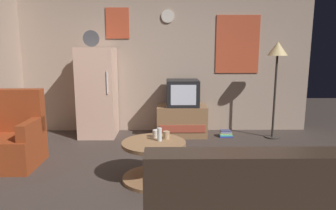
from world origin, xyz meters
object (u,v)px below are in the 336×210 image
Objects in this scene: wine_glass at (160,134)px; crt_tv at (183,93)px; mug_ceramic_white at (156,134)px; armchair at (12,139)px; standing_lamp at (277,56)px; book_stack at (225,134)px; mug_ceramic_tan at (166,135)px; coffee_table at (154,161)px; tv_stand at (182,120)px; fridge at (98,92)px.

crt_tv is at bearing 78.51° from wine_glass.
mug_ceramic_white is 0.09× the size of armchair.
armchair is (-3.77, -1.18, -1.02)m from standing_lamp.
book_stack is at bearing -7.58° from crt_tv.
mug_ceramic_tan is 1.96m from book_stack.
coffee_table is at bearing -123.86° from book_stack.
tv_stand is 1.17× the size of coffee_table.
mug_ceramic_white is (-0.41, -1.65, -0.24)m from crt_tv.
armchair is at bearing 166.61° from wine_glass.
standing_lamp reaches higher than mug_ceramic_tan.
fridge reaches higher than mug_ceramic_white.
wine_glass is (1.07, -1.80, -0.23)m from fridge.
book_stack is (1.02, 1.62, -0.45)m from mug_ceramic_tan.
coffee_table is 3.38× the size of book_stack.
wine_glass is 1.67× the size of mug_ceramic_white.
tv_stand is 0.78m from book_stack.
wine_glass is 2.07m from book_stack.
armchair is at bearing 169.18° from mug_ceramic_tan.
wine_glass is 0.70× the size of book_stack.
wine_glass reaches higher than tv_stand.
fridge reaches higher than armchair.
crt_tv is at bearing 172.42° from book_stack.
armchair is at bearing -162.66° from standing_lamp.
tv_stand is (1.42, -0.01, -0.49)m from fridge.
mug_ceramic_white is 0.14m from mug_ceramic_tan.
tv_stand is at bearing 77.23° from coffee_table.
fridge is 2.11× the size of tv_stand.
fridge is at bearing 177.20° from book_stack.
fridge is at bearing 118.75° from coffee_table.
standing_lamp is (1.51, -0.16, 0.62)m from crt_tv.
coffee_table reaches higher than book_stack.
crt_tv is 0.56× the size of armchair.
crt_tv reaches higher than tv_stand.
book_stack is (0.73, -0.10, -0.69)m from crt_tv.
mug_ceramic_tan is (-1.80, -1.55, -0.86)m from standing_lamp.
tv_stand is at bearing -0.30° from fridge.
fridge is 2.09m from mug_ceramic_tan.
standing_lamp reaches higher than coffee_table.
standing_lamp is 17.67× the size of mug_ceramic_tan.
armchair reaches higher than coffee_table.
wine_glass is at bearing -136.44° from mug_ceramic_tan.
fridge reaches higher than crt_tv.
armchair is (-0.82, -1.35, -0.42)m from fridge.
crt_tv is 6.00× the size of mug_ceramic_tan.
mug_ceramic_white is 1.88m from armchair.
fridge reaches higher than coffee_table.
standing_lamp is 10.60× the size of wine_glass.
tv_stand is at bearing 173.96° from standing_lamp.
standing_lamp reaches higher than wine_glass.
fridge is 1.44m from crt_tv.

